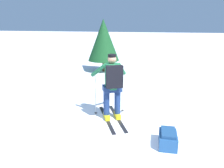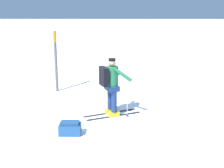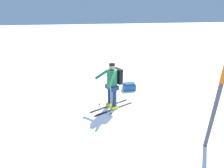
# 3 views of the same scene
# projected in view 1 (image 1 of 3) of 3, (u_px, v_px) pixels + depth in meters

# --- Properties ---
(ground_plane) EXTENTS (80.00, 80.00, 0.00)m
(ground_plane) POSITION_uv_depth(u_px,v_px,m) (103.00, 133.00, 4.77)
(ground_plane) COLOR white
(skier) EXTENTS (1.07, 1.62, 1.61)m
(skier) POSITION_uv_depth(u_px,v_px,m) (112.00, 83.00, 5.17)
(skier) COLOR black
(skier) RESTS_ON ground_plane
(dropped_backpack) EXTENTS (0.34, 0.52, 0.32)m
(dropped_backpack) POSITION_uv_depth(u_px,v_px,m) (168.00, 139.00, 4.24)
(dropped_backpack) COLOR navy
(dropped_backpack) RESTS_ON ground_plane
(pine_tree) EXTENTS (1.45, 1.45, 2.42)m
(pine_tree) POSITION_uv_depth(u_px,v_px,m) (103.00, 40.00, 10.05)
(pine_tree) COLOR #4C331E
(pine_tree) RESTS_ON ground_plane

